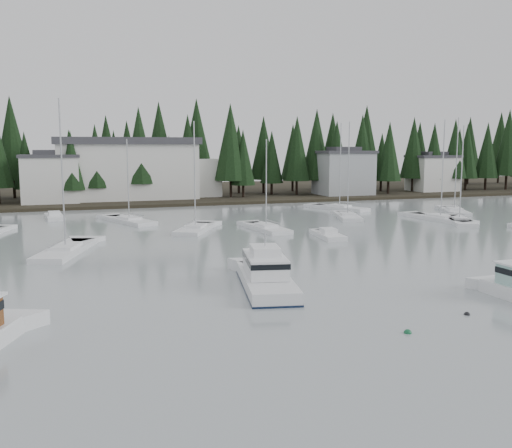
% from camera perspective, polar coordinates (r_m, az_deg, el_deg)
% --- Properties ---
extents(ground, '(260.00, 260.00, 0.00)m').
position_cam_1_polar(ground, '(29.06, 16.83, -12.36)').
color(ground, '#8F989B').
rests_on(ground, ground).
extents(far_shore_land, '(240.00, 54.00, 1.00)m').
position_cam_1_polar(far_shore_land, '(120.53, -11.07, 2.95)').
color(far_shore_land, black).
rests_on(far_shore_land, ground).
extents(conifer_treeline, '(200.00, 22.00, 20.00)m').
position_cam_1_polar(conifer_treeline, '(109.68, -10.29, 2.50)').
color(conifer_treeline, black).
rests_on(conifer_treeline, ground).
extents(house_west, '(9.54, 7.42, 8.75)m').
position_cam_1_polar(house_west, '(101.18, -19.90, 4.38)').
color(house_west, silver).
rests_on(house_west, ground).
extents(house_east_a, '(10.60, 8.48, 9.25)m').
position_cam_1_polar(house_east_a, '(112.94, 8.74, 5.18)').
color(house_east_a, '#999EA0').
rests_on(house_east_a, ground).
extents(house_east_b, '(9.54, 7.42, 8.25)m').
position_cam_1_polar(house_east_b, '(126.27, 17.23, 4.96)').
color(house_east_b, silver).
rests_on(house_east_b, ground).
extents(harbor_inn, '(29.50, 11.50, 10.90)m').
position_cam_1_polar(harbor_inn, '(105.28, -11.66, 5.40)').
color(harbor_inn, silver).
rests_on(harbor_inn, ground).
extents(cabin_cruiser_center, '(5.23, 10.78, 4.45)m').
position_cam_1_polar(cabin_cruiser_center, '(40.20, 0.98, -5.41)').
color(cabin_cruiser_center, white).
rests_on(cabin_cruiser_center, ground).
extents(sailboat_0, '(6.59, 9.91, 13.02)m').
position_cam_1_polar(sailboat_0, '(78.48, 19.66, 0.17)').
color(sailboat_0, white).
rests_on(sailboat_0, ground).
extents(sailboat_1, '(6.58, 10.16, 13.97)m').
position_cam_1_polar(sailboat_1, '(90.40, 8.35, 1.49)').
color(sailboat_1, white).
rests_on(sailboat_1, ground).
extents(sailboat_3, '(6.22, 10.55, 11.33)m').
position_cam_1_polar(sailboat_3, '(76.13, -12.56, 0.20)').
color(sailboat_3, white).
rests_on(sailboat_3, ground).
extents(sailboat_4, '(6.71, 10.15, 14.58)m').
position_cam_1_polar(sailboat_4, '(90.04, 19.21, 1.12)').
color(sailboat_4, white).
rests_on(sailboat_4, ground).
extents(sailboat_6, '(6.34, 11.37, 14.71)m').
position_cam_1_polar(sailboat_6, '(56.02, -18.49, -2.67)').
color(sailboat_6, white).
rests_on(sailboat_6, ground).
extents(sailboat_7, '(3.46, 9.08, 11.21)m').
position_cam_1_polar(sailboat_7, '(67.42, 1.02, -0.57)').
color(sailboat_7, white).
rests_on(sailboat_7, ground).
extents(sailboat_8, '(5.26, 9.03, 13.72)m').
position_cam_1_polar(sailboat_8, '(79.59, 9.13, 0.63)').
color(sailboat_8, white).
rests_on(sailboat_8, ground).
extents(sailboat_9, '(6.86, 9.31, 13.25)m').
position_cam_1_polar(sailboat_9, '(67.16, -6.08, -0.63)').
color(sailboat_9, white).
rests_on(sailboat_9, ground).
extents(sailboat_12, '(3.97, 11.07, 13.87)m').
position_cam_1_polar(sailboat_12, '(80.23, 17.97, 0.40)').
color(sailboat_12, white).
rests_on(sailboat_12, ground).
extents(runabout_1, '(2.85, 6.24, 1.42)m').
position_cam_1_polar(runabout_1, '(62.44, 7.24, -1.23)').
color(runabout_1, white).
rests_on(runabout_1, ground).
extents(runabout_3, '(2.75, 6.20, 1.42)m').
position_cam_1_polar(runabout_3, '(82.72, -19.50, 0.59)').
color(runabout_3, white).
rests_on(runabout_3, ground).
extents(mooring_buoy_green, '(0.42, 0.42, 0.42)m').
position_cam_1_polar(mooring_buoy_green, '(31.83, 14.93, -10.50)').
color(mooring_buoy_green, '#145933').
rests_on(mooring_buoy_green, ground).
extents(mooring_buoy_dark, '(0.36, 0.36, 0.36)m').
position_cam_1_polar(mooring_buoy_dark, '(36.16, 20.34, -8.51)').
color(mooring_buoy_dark, black).
rests_on(mooring_buoy_dark, ground).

